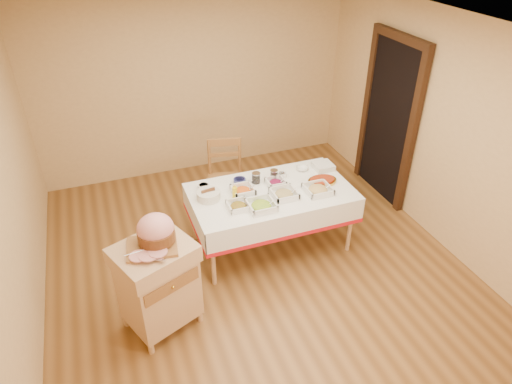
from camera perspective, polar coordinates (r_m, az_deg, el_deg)
room_shell at (r=4.52m, az=-0.06°, el=3.29°), size 5.00×5.00×5.00m
doorway at (r=6.29m, az=16.32°, el=8.85°), size 0.09×1.10×2.20m
dining_table at (r=5.22m, az=1.89°, el=-1.37°), size 1.82×1.02×0.76m
butcher_cart at (r=4.39m, az=-12.18°, el=-10.97°), size 0.83×0.77×0.95m
dining_chair at (r=5.84m, az=-3.75°, el=1.69°), size 0.54×0.52×1.01m
ham_on_board at (r=4.07m, az=-12.49°, el=-4.97°), size 0.46×0.44×0.31m
serving_dish_a at (r=4.82m, az=-2.23°, el=-1.73°), size 0.23×0.22×0.10m
serving_dish_b at (r=4.82m, az=0.67°, el=-1.69°), size 0.28×0.28×0.12m
serving_dish_c at (r=5.02m, az=3.54°, el=-0.24°), size 0.27×0.27×0.11m
serving_dish_d at (r=5.13m, az=7.76°, el=0.32°), size 0.28×0.28×0.11m
serving_dish_e at (r=5.07m, az=-1.63°, el=0.19°), size 0.25×0.24×0.11m
serving_dish_f at (r=5.23m, az=2.48°, el=1.22°), size 0.21×0.20×0.10m
small_bowl_left at (r=5.17m, az=-6.56°, el=0.67°), size 0.13×0.13×0.06m
small_bowl_mid at (r=5.25m, az=-2.06°, el=1.40°), size 0.14×0.14×0.06m
small_bowl_right at (r=5.39m, az=3.31°, el=2.22°), size 0.10×0.10×0.05m
bowl_white_imported at (r=5.31m, az=-0.68°, el=1.66°), size 0.17×0.17×0.04m
bowl_small_imported at (r=5.55m, az=5.81°, el=2.97°), size 0.19×0.19×0.05m
preserve_jar_left at (r=5.25m, az=0.01°, el=1.72°), size 0.10×0.10×0.13m
preserve_jar_right at (r=5.33m, az=2.26°, el=2.15°), size 0.09×0.09×0.12m
mustard_bottle at (r=4.97m, az=-2.67°, el=-0.02°), size 0.05×0.05×0.17m
bread_basket at (r=4.99m, az=-5.97°, el=-0.38°), size 0.26×0.26×0.11m
plate_stack at (r=5.60m, az=8.38°, el=3.21°), size 0.23×0.23×0.07m
brass_platter at (r=5.33m, az=8.26°, el=1.42°), size 0.35×0.25×0.05m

